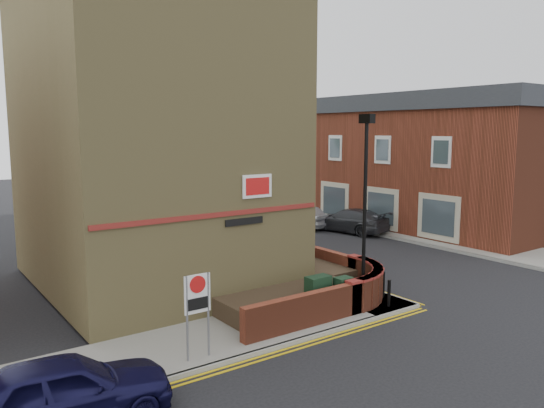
{
  "coord_description": "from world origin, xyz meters",
  "views": [
    {
      "loc": [
        -11.0,
        -11.05,
        5.89
      ],
      "look_at": [
        -0.16,
        4.0,
        3.31
      ],
      "focal_mm": 35.0,
      "sensor_mm": 36.0,
      "label": 1
    }
  ],
  "objects": [
    {
      "name": "pavement_corner",
      "position": [
        -3.5,
        1.5,
        0.06
      ],
      "size": [
        13.0,
        3.0,
        0.12
      ],
      "primitive_type": "cube",
      "color": "gray",
      "rests_on": "ground"
    },
    {
      "name": "corner_building",
      "position": [
        -2.84,
        8.0,
        6.23
      ],
      "size": [
        8.95,
        10.4,
        13.6
      ],
      "color": "#998751",
      "rests_on": "ground"
    },
    {
      "name": "red_car_main",
      "position": [
        5.0,
        19.49,
        0.67
      ],
      "size": [
        2.63,
        4.99,
        1.34
      ],
      "primitive_type": "imported",
      "rotation": [
        0.0,
        0.0,
        -0.09
      ],
      "color": "maroon",
      "rests_on": "ground"
    },
    {
      "name": "silver_car_far",
      "position": [
        9.22,
        14.0,
        0.72
      ],
      "size": [
        2.08,
        4.38,
        1.44
      ],
      "primitive_type": "imported",
      "rotation": [
        0.0,
        0.0,
        3.23
      ],
      "color": "#AFB1B7",
      "rests_on": "ground"
    },
    {
      "name": "bollard_far",
      "position": [
        2.6,
        1.2,
        0.57
      ],
      "size": [
        0.11,
        0.11,
        0.9
      ],
      "primitive_type": "cylinder",
      "color": "black",
      "rests_on": "pavement_corner"
    },
    {
      "name": "traffic_light_assembly",
      "position": [
        2.4,
        25.0,
        2.78
      ],
      "size": [
        0.2,
        0.16,
        4.2
      ],
      "color": "black",
      "rests_on": "pavement_main"
    },
    {
      "name": "yellow_lines_side",
      "position": [
        -3.5,
        -0.25,
        0.01
      ],
      "size": [
        13.0,
        0.28,
        0.01
      ],
      "primitive_type": "cube",
      "color": "gold",
      "rests_on": "ground"
    },
    {
      "name": "tree_far",
      "position": [
        2.0,
        30.05,
        4.91
      ],
      "size": [
        3.81,
        3.81,
        7.0
      ],
      "color": "#382B1E",
      "rests_on": "pavement_main"
    },
    {
      "name": "silver_car_near",
      "position": [
        4.45,
        12.35,
        0.76
      ],
      "size": [
        3.09,
        4.92,
        1.53
      ],
      "primitive_type": "imported",
      "rotation": [
        0.0,
        0.0,
        0.34
      ],
      "color": "#B1B4BA",
      "rests_on": "ground"
    },
    {
      "name": "kerb_main_far",
      "position": [
        11.0,
        13.0,
        0.06
      ],
      "size": [
        0.15,
        40.0,
        0.12
      ],
      "primitive_type": "cube",
      "color": "gray",
      "rests_on": "ground"
    },
    {
      "name": "bollard_near",
      "position": [
        2.0,
        0.4,
        0.57
      ],
      "size": [
        0.11,
        0.11,
        0.9
      ],
      "primitive_type": "cylinder",
      "color": "black",
      "rests_on": "pavement_corner"
    },
    {
      "name": "garden_wall",
      "position": [
        0.0,
        2.5,
        0.0
      ],
      "size": [
        6.8,
        6.0,
        1.2
      ],
      "primitive_type": null,
      "color": "brown",
      "rests_on": "ground"
    },
    {
      "name": "lamppost",
      "position": [
        1.6,
        1.2,
        3.34
      ],
      "size": [
        0.25,
        0.5,
        6.3
      ],
      "color": "black",
      "rests_on": "pavement_corner"
    },
    {
      "name": "tree_mid",
      "position": [
        2.0,
        22.05,
        5.2
      ],
      "size": [
        4.03,
        4.03,
        7.42
      ],
      "color": "#382B1E",
      "rests_on": "pavement_main"
    },
    {
      "name": "grey_car_far",
      "position": [
        10.5,
        11.05,
        0.69
      ],
      "size": [
        2.83,
        5.07,
        1.39
      ],
      "primitive_type": "imported",
      "rotation": [
        0.0,
        0.0,
        3.34
      ],
      "color": "#2E2F33",
      "rests_on": "ground"
    },
    {
      "name": "pavement_far",
      "position": [
        13.0,
        13.0,
        0.06
      ],
      "size": [
        4.0,
        40.0,
        0.12
      ],
      "primitive_type": "cube",
      "color": "gray",
      "rests_on": "ground"
    },
    {
      "name": "zone_sign",
      "position": [
        -5.0,
        0.5,
        1.64
      ],
      "size": [
        0.72,
        0.07,
        2.2
      ],
      "color": "slate",
      "rests_on": "pavement_corner"
    },
    {
      "name": "navy_hatchback",
      "position": [
        -8.54,
        -0.5,
        0.72
      ],
      "size": [
        4.38,
        2.07,
        1.45
      ],
      "primitive_type": "imported",
      "rotation": [
        0.0,
        0.0,
        1.48
      ],
      "color": "black",
      "rests_on": "ground"
    },
    {
      "name": "utility_cabinet_small",
      "position": [
        0.5,
        1.0,
        0.67
      ],
      "size": [
        0.55,
        0.4,
        1.1
      ],
      "primitive_type": "cube",
      "color": "#15301D",
      "rests_on": "pavement_corner"
    },
    {
      "name": "pavement_main",
      "position": [
        2.0,
        16.0,
        0.06
      ],
      "size": [
        2.0,
        32.0,
        0.12
      ],
      "primitive_type": "cube",
      "color": "gray",
      "rests_on": "ground"
    },
    {
      "name": "far_terrace_cream",
      "position": [
        14.5,
        38.0,
        4.05
      ],
      "size": [
        5.4,
        12.4,
        8.0
      ],
      "color": "beige",
      "rests_on": "ground"
    },
    {
      "name": "kerb_main_near",
      "position": [
        3.0,
        16.0,
        0.06
      ],
      "size": [
        0.15,
        32.0,
        0.12
      ],
      "primitive_type": "cube",
      "color": "gray",
      "rests_on": "ground"
    },
    {
      "name": "yellow_lines_main",
      "position": [
        3.25,
        16.0,
        0.01
      ],
      "size": [
        0.28,
        32.0,
        0.01
      ],
      "primitive_type": "cube",
      "color": "gold",
      "rests_on": "ground"
    },
    {
      "name": "far_terrace",
      "position": [
        14.5,
        17.0,
        4.04
      ],
      "size": [
        5.4,
        30.4,
        8.0
      ],
      "color": "brown",
      "rests_on": "ground"
    },
    {
      "name": "kerb_side",
      "position": [
        -3.5,
        0.0,
        0.06
      ],
      "size": [
        13.0,
        0.15,
        0.12
      ],
      "primitive_type": "cube",
      "color": "gray",
      "rests_on": "ground"
    },
    {
      "name": "utility_cabinet_large",
      "position": [
        -0.3,
        1.3,
        0.72
      ],
      "size": [
        0.8,
        0.45,
        1.2
      ],
      "primitive_type": "cube",
      "color": "#15301D",
      "rests_on": "pavement_corner"
    },
    {
      "name": "ground",
      "position": [
        0.0,
        0.0,
        0.0
      ],
      "size": [
        120.0,
        120.0,
        0.0
      ],
      "primitive_type": "plane",
      "color": "black",
      "rests_on": "ground"
    },
    {
      "name": "tree_near",
      "position": [
        2.0,
        14.05,
        4.7
      ],
      "size": [
        3.64,
        3.65,
        6.7
      ],
      "color": "#382B1E",
      "rests_on": "pavement_main"
    }
  ]
}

